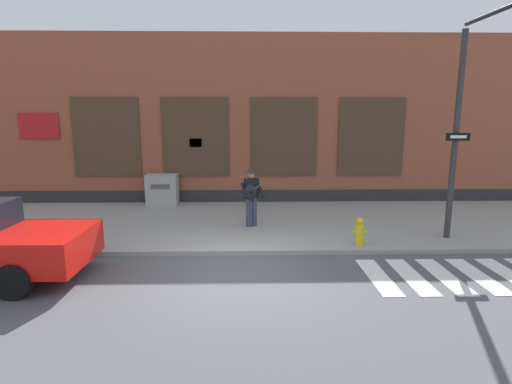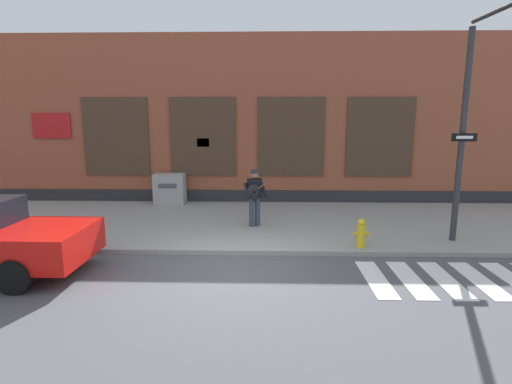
{
  "view_description": "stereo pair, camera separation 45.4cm",
  "coord_description": "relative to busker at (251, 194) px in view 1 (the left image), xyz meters",
  "views": [
    {
      "loc": [
        0.26,
        -7.77,
        3.22
      ],
      "look_at": [
        0.47,
        1.43,
        1.46
      ],
      "focal_mm": 28.0,
      "sensor_mm": 36.0,
      "label": 1
    },
    {
      "loc": [
        0.72,
        -7.77,
        3.22
      ],
      "look_at": [
        0.47,
        1.43,
        1.46
      ],
      "focal_mm": 28.0,
      "sensor_mm": 36.0,
      "label": 2
    }
  ],
  "objects": [
    {
      "name": "building_backdrop",
      "position": [
        -0.38,
        5.34,
        1.97
      ],
      "size": [
        28.0,
        4.06,
        6.05
      ],
      "color": "brown",
      "rests_on": "ground"
    },
    {
      "name": "busker",
      "position": [
        0.0,
        0.0,
        0.0
      ],
      "size": [
        0.78,
        0.66,
        1.63
      ],
      "color": "#33384C",
      "rests_on": "sidewalk"
    },
    {
      "name": "sidewalk",
      "position": [
        -0.37,
        0.62,
        -0.99
      ],
      "size": [
        28.0,
        5.46,
        0.12
      ],
      "color": "gray",
      "rests_on": "ground"
    },
    {
      "name": "traffic_light",
      "position": [
        5.08,
        -2.19,
        2.73
      ],
      "size": [
        0.6,
        2.86,
        5.32
      ],
      "color": "#2D2D30",
      "rests_on": "sidewalk"
    },
    {
      "name": "utility_box",
      "position": [
        -3.11,
        2.9,
        -0.39
      ],
      "size": [
        1.07,
        0.65,
        1.09
      ],
      "color": "#9E9E9E",
      "rests_on": "sidewalk"
    },
    {
      "name": "crosswalk",
      "position": [
        4.93,
        -3.41,
        -1.04
      ],
      "size": [
        5.2,
        1.9,
        0.01
      ],
      "color": "silver",
      "rests_on": "ground"
    },
    {
      "name": "fire_hydrant",
      "position": [
        2.6,
        -1.76,
        -0.59
      ],
      "size": [
        0.38,
        0.2,
        0.7
      ],
      "color": "gold",
      "rests_on": "sidewalk"
    },
    {
      "name": "ground_plane",
      "position": [
        -0.37,
        -3.24,
        -1.05
      ],
      "size": [
        160.0,
        160.0,
        0.0
      ],
      "primitive_type": "plane",
      "color": "#4C4C51"
    }
  ]
}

